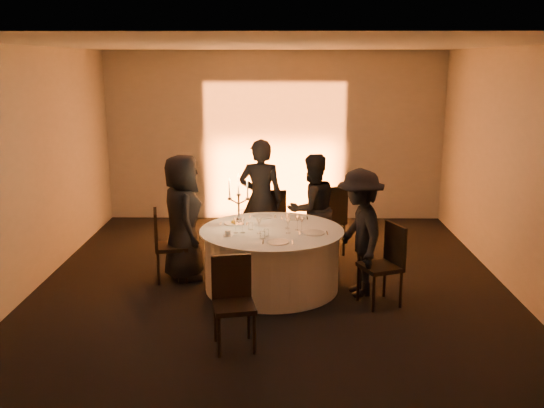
{
  "coord_description": "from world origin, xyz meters",
  "views": [
    {
      "loc": [
        0.11,
        -7.27,
        2.83
      ],
      "look_at": [
        0.0,
        0.2,
        1.05
      ],
      "focal_mm": 40.0,
      "sensor_mm": 36.0,
      "label": 1
    }
  ],
  "objects_px": {
    "chair_back_left": "(272,216)",
    "coffee_cup": "(228,233)",
    "chair_front": "(233,297)",
    "guest_back_right": "(312,209)",
    "chair_right": "(386,260)",
    "guest_right": "(360,233)",
    "guest_left": "(183,217)",
    "chair_left": "(165,241)",
    "guest_back_left": "(261,200)",
    "candelabra": "(239,207)",
    "chair_back_right": "(329,216)",
    "banquet_table": "(272,259)"
  },
  "relations": [
    {
      "from": "guest_back_left",
      "to": "coffee_cup",
      "type": "xyz_separation_m",
      "value": [
        -0.35,
        -1.48,
        -0.08
      ]
    },
    {
      "from": "candelabra",
      "to": "chair_back_left",
      "type": "bearing_deg",
      "value": 73.29
    },
    {
      "from": "guest_left",
      "to": "candelabra",
      "type": "relative_size",
      "value": 2.48
    },
    {
      "from": "guest_left",
      "to": "guest_back_left",
      "type": "height_order",
      "value": "guest_back_left"
    },
    {
      "from": "chair_back_left",
      "to": "chair_right",
      "type": "height_order",
      "value": "chair_right"
    },
    {
      "from": "chair_left",
      "to": "chair_front",
      "type": "distance_m",
      "value": 2.11
    },
    {
      "from": "guest_back_right",
      "to": "chair_back_left",
      "type": "bearing_deg",
      "value": -72.83
    },
    {
      "from": "chair_left",
      "to": "coffee_cup",
      "type": "height_order",
      "value": "chair_left"
    },
    {
      "from": "chair_left",
      "to": "banquet_table",
      "type": "bearing_deg",
      "value": -112.63
    },
    {
      "from": "candelabra",
      "to": "coffee_cup",
      "type": "bearing_deg",
      "value": -102.17
    },
    {
      "from": "guest_left",
      "to": "coffee_cup",
      "type": "distance_m",
      "value": 0.9
    },
    {
      "from": "chair_back_right",
      "to": "chair_right",
      "type": "bearing_deg",
      "value": 77.52
    },
    {
      "from": "guest_back_right",
      "to": "guest_right",
      "type": "bearing_deg",
      "value": 84.91
    },
    {
      "from": "chair_back_left",
      "to": "coffee_cup",
      "type": "distance_m",
      "value": 1.93
    },
    {
      "from": "chair_back_right",
      "to": "guest_right",
      "type": "height_order",
      "value": "guest_right"
    },
    {
      "from": "chair_back_right",
      "to": "guest_back_left",
      "type": "relative_size",
      "value": 0.61
    },
    {
      "from": "coffee_cup",
      "to": "candelabra",
      "type": "height_order",
      "value": "candelabra"
    },
    {
      "from": "guest_back_right",
      "to": "guest_left",
      "type": "bearing_deg",
      "value": -7.45
    },
    {
      "from": "banquet_table",
      "to": "guest_back_left",
      "type": "height_order",
      "value": "guest_back_left"
    },
    {
      "from": "guest_left",
      "to": "guest_back_right",
      "type": "relative_size",
      "value": 1.06
    },
    {
      "from": "chair_left",
      "to": "candelabra",
      "type": "bearing_deg",
      "value": -105.38
    },
    {
      "from": "guest_left",
      "to": "guest_back_right",
      "type": "height_order",
      "value": "guest_left"
    },
    {
      "from": "banquet_table",
      "to": "chair_back_right",
      "type": "bearing_deg",
      "value": 58.0
    },
    {
      "from": "guest_right",
      "to": "guest_left",
      "type": "bearing_deg",
      "value": -112.9
    },
    {
      "from": "chair_right",
      "to": "guest_right",
      "type": "bearing_deg",
      "value": -158.82
    },
    {
      "from": "guest_back_left",
      "to": "candelabra",
      "type": "bearing_deg",
      "value": 84.23
    },
    {
      "from": "chair_back_right",
      "to": "candelabra",
      "type": "xyz_separation_m",
      "value": [
        -1.24,
        -1.1,
        0.4
      ]
    },
    {
      "from": "chair_left",
      "to": "guest_back_left",
      "type": "bearing_deg",
      "value": -64.29
    },
    {
      "from": "banquet_table",
      "to": "candelabra",
      "type": "bearing_deg",
      "value": 154.13
    },
    {
      "from": "chair_back_left",
      "to": "chair_front",
      "type": "height_order",
      "value": "chair_back_left"
    },
    {
      "from": "chair_left",
      "to": "chair_front",
      "type": "bearing_deg",
      "value": -162.77
    },
    {
      "from": "chair_front",
      "to": "chair_back_left",
      "type": "bearing_deg",
      "value": 71.67
    },
    {
      "from": "coffee_cup",
      "to": "guest_right",
      "type": "bearing_deg",
      "value": 3.38
    },
    {
      "from": "banquet_table",
      "to": "chair_back_left",
      "type": "height_order",
      "value": "chair_back_left"
    },
    {
      "from": "guest_right",
      "to": "candelabra",
      "type": "height_order",
      "value": "guest_right"
    },
    {
      "from": "guest_back_left",
      "to": "guest_back_right",
      "type": "bearing_deg",
      "value": 173.32
    },
    {
      "from": "guest_back_left",
      "to": "guest_back_right",
      "type": "distance_m",
      "value": 0.76
    },
    {
      "from": "chair_front",
      "to": "guest_back_right",
      "type": "height_order",
      "value": "guest_back_right"
    },
    {
      "from": "banquet_table",
      "to": "guest_back_left",
      "type": "xyz_separation_m",
      "value": [
        -0.17,
        1.21,
        0.49
      ]
    },
    {
      "from": "chair_back_left",
      "to": "chair_right",
      "type": "distance_m",
      "value": 2.47
    },
    {
      "from": "chair_back_left",
      "to": "chair_back_right",
      "type": "relative_size",
      "value": 0.9
    },
    {
      "from": "chair_back_left",
      "to": "guest_back_left",
      "type": "xyz_separation_m",
      "value": [
        -0.16,
        -0.36,
        0.33
      ]
    },
    {
      "from": "chair_right",
      "to": "guest_right",
      "type": "distance_m",
      "value": 0.48
    },
    {
      "from": "coffee_cup",
      "to": "guest_back_right",
      "type": "bearing_deg",
      "value": 50.08
    },
    {
      "from": "chair_back_left",
      "to": "guest_back_left",
      "type": "relative_size",
      "value": 0.55
    },
    {
      "from": "chair_left",
      "to": "guest_right",
      "type": "relative_size",
      "value": 0.6
    },
    {
      "from": "chair_back_left",
      "to": "chair_left",
      "type": "bearing_deg",
      "value": 43.79
    },
    {
      "from": "chair_back_left",
      "to": "guest_left",
      "type": "xyz_separation_m",
      "value": [
        -1.15,
        -1.22,
        0.29
      ]
    },
    {
      "from": "chair_front",
      "to": "chair_right",
      "type": "bearing_deg",
      "value": 20.61
    },
    {
      "from": "coffee_cup",
      "to": "chair_left",
      "type": "bearing_deg",
      "value": 148.32
    }
  ]
}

